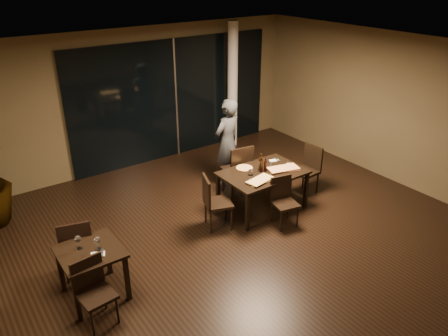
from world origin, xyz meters
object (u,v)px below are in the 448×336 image
chair_side_far (76,245)px  bottle_b (265,165)px  side_table (91,258)px  chair_main_left (213,200)px  bottle_a (261,165)px  chair_main_right (308,167)px  chair_main_near (283,198)px  main_table (263,176)px  bottle_c (261,162)px  chair_side_near (93,288)px  diner (227,142)px  chair_main_far (239,168)px

chair_side_far → bottle_b: (3.48, -0.01, 0.34)m
side_table → chair_main_left: 2.35m
bottle_b → side_table: bearing=-171.7°
chair_main_left → bottle_a: bottle_a is taller
chair_main_left → chair_side_far: chair_side_far is taller
chair_main_right → bottle_b: 1.16m
side_table → chair_main_left: size_ratio=0.83×
chair_side_far → bottle_b: bottle_b is taller
chair_main_right → chair_main_left: bearing=-93.0°
chair_main_near → bottle_b: size_ratio=3.33×
main_table → side_table: size_ratio=1.88×
bottle_a → bottle_b: bearing=-20.3°
chair_main_near → bottle_c: (0.04, 0.68, 0.43)m
chair_main_left → bottle_a: 1.13m
chair_main_left → chair_side_near: (-2.44, -0.92, -0.04)m
chair_main_right → chair_side_far: (-4.60, 0.03, 0.01)m
chair_main_near → chair_main_right: 1.34m
chair_side_far → bottle_b: size_ratio=3.73×
side_table → diner: (3.48, 1.72, 0.28)m
chair_main_left → bottle_c: bearing=-65.5°
bottle_c → side_table: bearing=-170.3°
chair_main_left → diner: diner is taller
chair_main_near → chair_main_left: (-1.06, 0.58, 0.05)m
bottle_a → bottle_c: size_ratio=0.84×
chair_main_left → bottle_c: (1.11, 0.10, 0.38)m
chair_main_right → chair_side_near: size_ratio=1.08×
main_table → bottle_a: (-0.02, 0.03, 0.21)m
diner → bottle_c: bearing=72.8°
chair_side_far → bottle_a: bearing=-164.8°
bottle_c → chair_main_right: bearing=-4.6°
main_table → bottle_b: bottle_b is taller
chair_main_far → chair_side_far: chair_main_far is taller
main_table → chair_main_left: 1.11m
chair_side_near → diner: bearing=24.6°
chair_side_near → side_table: bearing=65.4°
side_table → chair_main_near: (3.36, -0.10, -0.14)m
diner → chair_main_right: bearing=117.7°
bottle_c → chair_main_far: bearing=95.6°
bottle_c → chair_side_far: bearing=-178.9°
chair_main_right → chair_side_far: 4.60m
chair_main_right → bottle_b: bottle_b is taller
chair_main_far → main_table: bearing=102.1°
chair_main_far → chair_main_right: 1.39m
diner → chair_side_near: bearing=17.1°
chair_main_far → chair_main_near: 1.26m
chair_main_far → bottle_a: (0.03, -0.63, 0.30)m
chair_side_near → bottle_a: bearing=9.2°
chair_main_near → bottle_a: (0.01, 0.63, 0.40)m
main_table → diner: size_ratio=0.83×
diner → bottle_a: 1.20m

